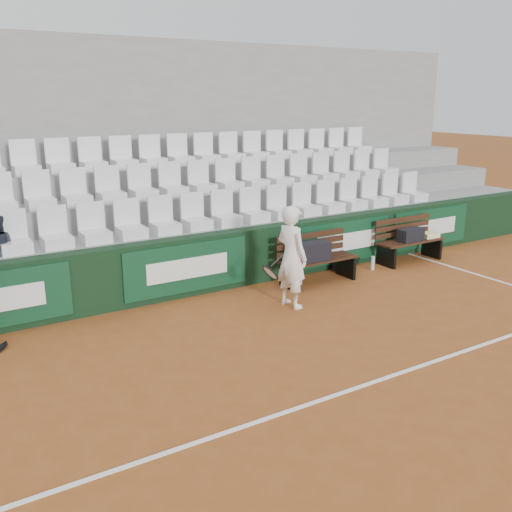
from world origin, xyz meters
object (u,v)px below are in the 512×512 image
(bench_right, at_px, (410,251))
(sports_bag_right, at_px, (411,235))
(tennis_player, at_px, (291,257))
(bench_left, at_px, (318,270))
(water_bottle_far, at_px, (373,263))
(water_bottle_near, at_px, (300,278))
(sports_bag_ground, at_px, (344,264))
(sports_bag_left, at_px, (308,252))

(bench_right, distance_m, sports_bag_right, 0.36)
(tennis_player, bearing_deg, bench_right, 13.12)
(bench_left, relative_size, water_bottle_far, 5.57)
(water_bottle_near, relative_size, tennis_player, 0.14)
(water_bottle_near, bearing_deg, sports_bag_ground, 11.32)
(bench_left, height_order, sports_bag_left, sports_bag_left)
(water_bottle_far, bearing_deg, bench_right, 2.21)
(bench_left, height_order, tennis_player, tennis_player)
(sports_bag_ground, relative_size, water_bottle_far, 1.53)
(sports_bag_ground, xyz_separation_m, water_bottle_far, (0.50, -0.26, 0.01))
(sports_bag_right, bearing_deg, tennis_player, -167.41)
(sports_bag_left, height_order, sports_bag_ground, sports_bag_left)
(water_bottle_near, distance_m, water_bottle_far, 1.72)
(sports_bag_left, relative_size, tennis_player, 0.46)
(sports_bag_right, relative_size, water_bottle_near, 2.31)
(water_bottle_far, bearing_deg, sports_bag_ground, 152.52)
(bench_right, xyz_separation_m, water_bottle_far, (-1.04, -0.04, -0.09))
(water_bottle_near, bearing_deg, bench_right, 0.58)
(water_bottle_near, xyz_separation_m, tennis_player, (-0.77, -0.80, 0.70))
(bench_right, xyz_separation_m, sports_bag_left, (-2.66, -0.11, 0.39))
(bench_right, height_order, tennis_player, tennis_player)
(sports_bag_right, relative_size, sports_bag_ground, 1.32)
(bench_right, bearing_deg, sports_bag_right, -137.89)
(sports_bag_ground, relative_size, water_bottle_near, 1.74)
(sports_bag_right, bearing_deg, water_bottle_near, 179.62)
(bench_left, relative_size, tennis_player, 0.91)
(bench_right, distance_m, tennis_player, 3.68)
(sports_bag_right, bearing_deg, bench_right, 42.11)
(bench_left, bearing_deg, sports_bag_right, 1.38)
(tennis_player, bearing_deg, bench_left, 32.96)
(sports_bag_left, distance_m, tennis_player, 1.14)
(bench_right, xyz_separation_m, tennis_player, (-3.53, -0.82, 0.59))
(bench_left, height_order, water_bottle_near, bench_left)
(sports_bag_right, xyz_separation_m, water_bottle_far, (-0.99, 0.01, -0.44))
(bench_left, distance_m, sports_bag_right, 2.40)
(sports_bag_left, xyz_separation_m, sports_bag_ground, (1.13, 0.33, -0.49))
(bench_right, distance_m, water_bottle_near, 2.77)
(bench_left, xyz_separation_m, bench_right, (2.42, 0.10, 0.00))
(bench_right, relative_size, sports_bag_left, 1.97)
(sports_bag_left, bearing_deg, bench_right, 2.43)
(bench_left, xyz_separation_m, tennis_player, (-1.11, -0.72, 0.59))
(sports_bag_ground, bearing_deg, sports_bag_left, -163.67)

